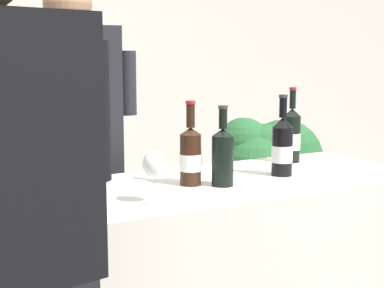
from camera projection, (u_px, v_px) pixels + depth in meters
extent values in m
cube|color=beige|center=(6.00, 55.00, 4.19)|extent=(8.00, 0.10, 2.80)
cylinder|color=black|center=(78.00, 173.00, 1.83)|extent=(0.08, 0.08, 0.18)
cone|color=black|center=(76.00, 139.00, 1.81)|extent=(0.08, 0.08, 0.04)
cylinder|color=black|center=(76.00, 120.00, 1.80)|extent=(0.03, 0.03, 0.08)
cylinder|color=#333338|center=(75.00, 105.00, 1.79)|extent=(0.03, 0.03, 0.01)
cylinder|color=silver|center=(78.00, 176.00, 1.83)|extent=(0.08, 0.08, 0.07)
cylinder|color=black|center=(292.00, 139.00, 2.51)|extent=(0.08, 0.08, 0.20)
cone|color=black|center=(292.00, 112.00, 2.49)|extent=(0.08, 0.08, 0.03)
cylinder|color=black|center=(293.00, 99.00, 2.48)|extent=(0.03, 0.03, 0.08)
cylinder|color=maroon|center=(293.00, 89.00, 2.48)|extent=(0.03, 0.03, 0.01)
cylinder|color=silver|center=(292.00, 141.00, 2.51)|extent=(0.08, 0.08, 0.07)
cylinder|color=black|center=(223.00, 161.00, 2.05)|extent=(0.08, 0.08, 0.18)
cone|color=black|center=(223.00, 132.00, 2.03)|extent=(0.08, 0.08, 0.03)
cylinder|color=black|center=(223.00, 119.00, 2.02)|extent=(0.03, 0.03, 0.07)
cylinder|color=#333338|center=(223.00, 107.00, 2.02)|extent=(0.03, 0.03, 0.01)
cylinder|color=black|center=(14.00, 172.00, 1.79)|extent=(0.08, 0.08, 0.21)
cone|color=black|center=(12.00, 135.00, 1.78)|extent=(0.08, 0.08, 0.03)
cylinder|color=black|center=(11.00, 117.00, 1.77)|extent=(0.03, 0.03, 0.08)
cylinder|color=maroon|center=(11.00, 102.00, 1.76)|extent=(0.03, 0.03, 0.01)
cylinder|color=black|center=(282.00, 151.00, 2.23)|extent=(0.08, 0.08, 0.19)
cone|color=black|center=(283.00, 122.00, 2.21)|extent=(0.08, 0.08, 0.04)
cylinder|color=black|center=(283.00, 108.00, 2.20)|extent=(0.03, 0.03, 0.08)
cylinder|color=#333338|center=(283.00, 96.00, 2.19)|extent=(0.03, 0.03, 0.01)
cylinder|color=silver|center=(282.00, 154.00, 2.23)|extent=(0.08, 0.08, 0.07)
cylinder|color=black|center=(191.00, 160.00, 2.06)|extent=(0.08, 0.08, 0.18)
cone|color=black|center=(191.00, 131.00, 2.04)|extent=(0.08, 0.08, 0.03)
cylinder|color=black|center=(191.00, 116.00, 2.03)|extent=(0.03, 0.03, 0.08)
cylinder|color=maroon|center=(191.00, 102.00, 2.02)|extent=(0.04, 0.04, 0.01)
cylinder|color=silver|center=(191.00, 162.00, 2.06)|extent=(0.08, 0.08, 0.06)
cylinder|color=silver|center=(155.00, 202.00, 1.82)|extent=(0.07, 0.07, 0.00)
cylinder|color=silver|center=(155.00, 189.00, 1.82)|extent=(0.01, 0.01, 0.08)
ellipsoid|color=silver|center=(154.00, 165.00, 1.80)|extent=(0.07, 0.07, 0.09)
ellipsoid|color=maroon|center=(154.00, 170.00, 1.81)|extent=(0.06, 0.06, 0.03)
cube|color=black|center=(76.00, 270.00, 2.55)|extent=(0.41, 0.31, 0.88)
cube|color=black|center=(71.00, 102.00, 2.43)|extent=(0.45, 0.32, 0.64)
sphere|color=#8C664C|center=(68.00, 4.00, 2.37)|extent=(0.20, 0.20, 0.20)
cylinder|color=black|center=(127.00, 83.00, 2.49)|extent=(0.08, 0.08, 0.28)
cylinder|color=black|center=(10.00, 85.00, 2.35)|extent=(0.08, 0.08, 0.28)
cylinder|color=black|center=(92.00, 111.00, 1.29)|extent=(0.08, 0.08, 0.32)
cylinder|color=brown|center=(262.00, 260.00, 3.52)|extent=(0.30, 0.30, 0.28)
sphere|color=#23562D|center=(264.00, 160.00, 3.40)|extent=(0.28, 0.28, 0.28)
sphere|color=#23562D|center=(263.00, 151.00, 3.40)|extent=(0.32, 0.32, 0.32)
sphere|color=#23562D|center=(255.00, 171.00, 3.36)|extent=(0.45, 0.45, 0.45)
sphere|color=#23562D|center=(258.00, 154.00, 3.53)|extent=(0.29, 0.29, 0.29)
sphere|color=#23562D|center=(283.00, 159.00, 3.45)|extent=(0.48, 0.48, 0.48)
sphere|color=#23562D|center=(244.00, 145.00, 3.39)|extent=(0.32, 0.32, 0.32)
cylinder|color=#4C3823|center=(264.00, 191.00, 3.45)|extent=(0.05, 0.05, 0.60)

